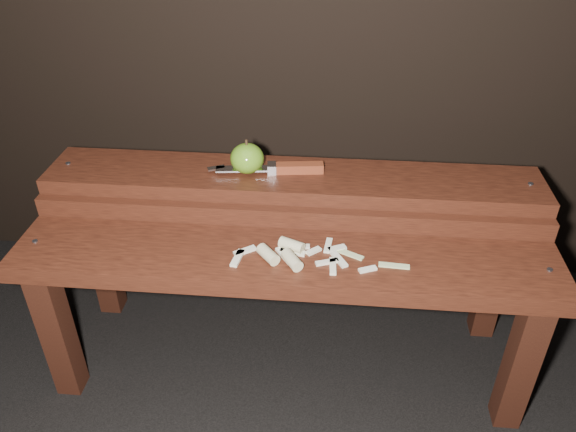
# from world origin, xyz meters

# --- Properties ---
(ground) EXTENTS (60.00, 60.00, 0.00)m
(ground) POSITION_xyz_m (0.00, 0.00, 0.00)
(ground) COLOR black
(bench_front_tier) EXTENTS (1.20, 0.20, 0.42)m
(bench_front_tier) POSITION_xyz_m (0.00, -0.06, 0.35)
(bench_front_tier) COLOR black
(bench_front_tier) RESTS_ON ground
(bench_rear_tier) EXTENTS (1.20, 0.21, 0.50)m
(bench_rear_tier) POSITION_xyz_m (0.00, 0.17, 0.41)
(bench_rear_tier) COLOR black
(bench_rear_tier) RESTS_ON ground
(apple) EXTENTS (0.08, 0.08, 0.08)m
(apple) POSITION_xyz_m (-0.11, 0.17, 0.54)
(apple) COLOR #5B8D1C
(apple) RESTS_ON bench_rear_tier
(knife) EXTENTS (0.28, 0.06, 0.02)m
(knife) POSITION_xyz_m (-0.02, 0.18, 0.51)
(knife) COLOR maroon
(knife) RESTS_ON bench_rear_tier
(apple_scraps) EXTENTS (0.38, 0.13, 0.03)m
(apple_scraps) POSITION_xyz_m (0.02, -0.06, 0.43)
(apple_scraps) COLOR beige
(apple_scraps) RESTS_ON bench_front_tier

